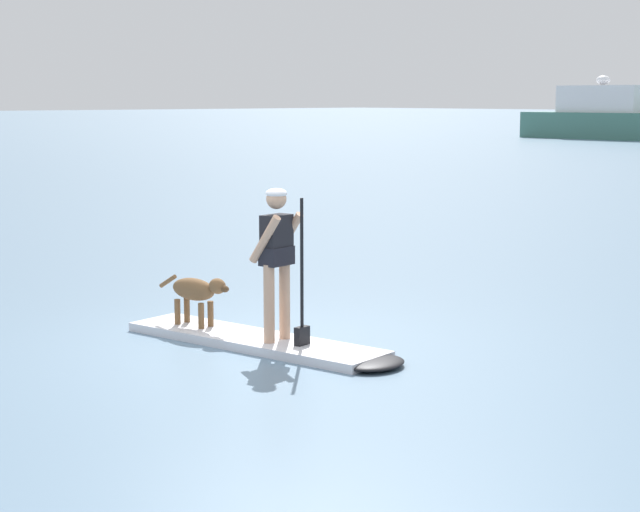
% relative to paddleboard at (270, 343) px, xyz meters
% --- Properties ---
extents(ground_plane, '(400.00, 400.00, 0.00)m').
position_rel_paddleboard_xyz_m(ground_plane, '(-0.23, -0.04, -0.05)').
color(ground_plane, slate).
extents(paddleboard, '(3.63, 1.29, 0.10)m').
position_rel_paddleboard_xyz_m(paddleboard, '(0.00, 0.00, 0.00)').
color(paddleboard, silver).
rests_on(paddleboard, ground_plane).
extents(person_paddler, '(0.64, 0.53, 1.67)m').
position_rel_paddleboard_xyz_m(person_paddler, '(0.12, 0.02, 1.02)').
color(person_paddler, tan).
rests_on(person_paddler, paddleboard).
extents(dog, '(1.10, 0.32, 0.59)m').
position_rel_paddleboard_xyz_m(dog, '(-1.10, -0.18, 0.46)').
color(dog, brown).
rests_on(dog, paddleboard).
extents(moored_boat_outer, '(12.96, 3.15, 4.17)m').
position_rel_paddleboard_xyz_m(moored_boat_outer, '(-30.18, 54.80, 1.28)').
color(moored_boat_outer, '#3F7266').
rests_on(moored_boat_outer, ground_plane).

